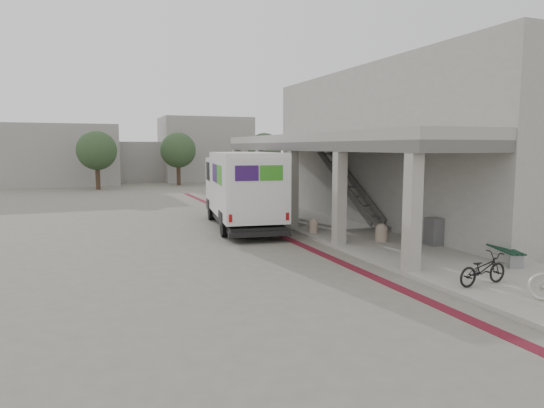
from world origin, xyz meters
name	(u,v)px	position (x,y,z in m)	size (l,w,h in m)	color
ground	(290,254)	(0.00, 0.00, 0.00)	(120.00, 120.00, 0.00)	#666057
bike_lane_stripe	(293,241)	(1.00, 2.00, 0.01)	(0.35, 40.00, 0.01)	#5B121E
sidewalk	(393,244)	(4.00, 0.00, 0.06)	(4.40, 28.00, 0.12)	gray
transit_building	(388,149)	(6.83, 4.50, 3.40)	(7.60, 17.00, 7.00)	gray
distant_backdrop	(118,155)	(-2.84, 35.89, 2.70)	(28.00, 10.00, 6.50)	gray
tree_left	(97,151)	(-5.00, 28.00, 3.18)	(3.20, 3.20, 4.80)	#38281C
tree_mid	(178,150)	(2.00, 30.00, 3.18)	(3.20, 3.20, 4.80)	#38281C
tree_right	(264,150)	(10.00, 29.00, 3.18)	(3.20, 3.20, 4.80)	#38281C
fedex_truck	(242,188)	(0.21, 5.63, 1.73)	(3.35, 7.88, 3.26)	black
bench	(502,252)	(5.20, -3.70, 0.43)	(0.99, 1.89, 0.44)	gray
bollard_near	(381,232)	(3.72, 0.30, 0.44)	(0.43, 0.43, 0.64)	gray
bollard_far	(313,225)	(2.24, 2.80, 0.40)	(0.37, 0.37, 0.56)	tan
utility_cabinet	(434,232)	(5.00, -0.95, 0.59)	(0.42, 0.57, 0.94)	slate
bicycle_black	(483,269)	(2.83, -5.33, 0.52)	(0.53, 1.52, 0.80)	black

